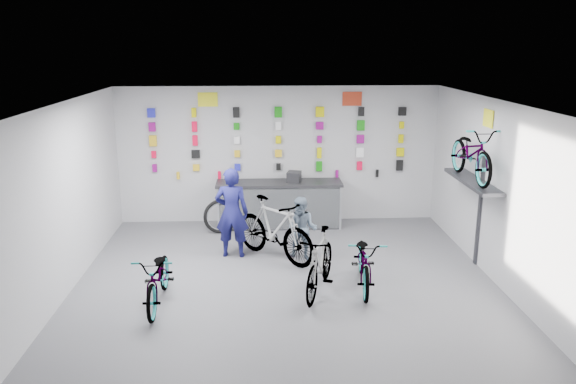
{
  "coord_description": "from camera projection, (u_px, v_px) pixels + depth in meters",
  "views": [
    {
      "loc": [
        -0.42,
        -8.14,
        3.9
      ],
      "look_at": [
        0.08,
        1.4,
        1.35
      ],
      "focal_mm": 35.0,
      "sensor_mm": 36.0,
      "label": 1
    }
  ],
  "objects": [
    {
      "name": "sign_right",
      "position": [
        352.0,
        99.0,
        12.1
      ],
      "size": [
        0.42,
        0.02,
        0.3
      ],
      "primitive_type": "cube",
      "color": "#BE381E",
      "rests_on": "wall_back"
    },
    {
      "name": "wall_left",
      "position": [
        52.0,
        210.0,
        8.32
      ],
      "size": [
        0.0,
        8.0,
        8.0
      ],
      "primitive_type": "plane",
      "rotation": [
        1.57,
        0.0,
        1.57
      ],
      "color": "silver",
      "rests_on": "floor"
    },
    {
      "name": "wall_front",
      "position": [
        312.0,
        343.0,
        4.63
      ],
      "size": [
        7.0,
        0.0,
        7.0
      ],
      "primitive_type": "plane",
      "rotation": [
        -1.57,
        0.0,
        0.0
      ],
      "color": "silver",
      "rests_on": "floor"
    },
    {
      "name": "counter",
      "position": [
        279.0,
        205.0,
        12.17
      ],
      "size": [
        2.7,
        0.66,
        1.0
      ],
      "color": "black",
      "rests_on": "floor"
    },
    {
      "name": "ceiling",
      "position": [
        288.0,
        107.0,
        8.11
      ],
      "size": [
        8.0,
        8.0,
        0.0
      ],
      "primitive_type": "plane",
      "rotation": [
        3.14,
        0.0,
        0.0
      ],
      "color": "white",
      "rests_on": "wall_back"
    },
    {
      "name": "bike_center",
      "position": [
        320.0,
        262.0,
        8.92
      ],
      "size": [
        1.02,
        1.76,
        1.02
      ],
      "primitive_type": "imported",
      "rotation": [
        0.0,
        0.0,
        -0.34
      ],
      "color": "gray",
      "rests_on": "floor"
    },
    {
      "name": "wall_bracket",
      "position": [
        473.0,
        186.0,
        9.83
      ],
      "size": [
        0.39,
        1.9,
        2.0
      ],
      "color": "#333338",
      "rests_on": "wall_right"
    },
    {
      "name": "sign_left",
      "position": [
        208.0,
        100.0,
        11.94
      ],
      "size": [
        0.42,
        0.02,
        0.3
      ],
      "primitive_type": "cube",
      "color": "#FCFA24",
      "rests_on": "wall_back"
    },
    {
      "name": "bike_left",
      "position": [
        159.0,
        278.0,
        8.52
      ],
      "size": [
        0.58,
        1.67,
        0.88
      ],
      "primitive_type": "imported",
      "rotation": [
        0.0,
        0.0,
        -0.0
      ],
      "color": "gray",
      "rests_on": "floor"
    },
    {
      "name": "wall_back",
      "position": [
        278.0,
        155.0,
        12.35
      ],
      "size": [
        7.0,
        0.0,
        7.0
      ],
      "primitive_type": "plane",
      "rotation": [
        1.57,
        0.0,
        0.0
      ],
      "color": "silver",
      "rests_on": "floor"
    },
    {
      "name": "spare_wheel",
      "position": [
        221.0,
        216.0,
        11.78
      ],
      "size": [
        0.74,
        0.32,
        0.73
      ],
      "rotation": [
        0.0,
        0.0,
        0.25
      ],
      "color": "black",
      "rests_on": "floor"
    },
    {
      "name": "merch_wall",
      "position": [
        282.0,
        140.0,
        12.2
      ],
      "size": [
        5.57,
        0.08,
        1.56
      ],
      "color": "#880B72",
      "rests_on": "wall_back"
    },
    {
      "name": "bike_service",
      "position": [
        274.0,
        229.0,
        10.29
      ],
      "size": [
        1.73,
        1.79,
        1.17
      ],
      "primitive_type": "imported",
      "rotation": [
        0.0,
        0.0,
        0.76
      ],
      "color": "gray",
      "rests_on": "floor"
    },
    {
      "name": "customer",
      "position": [
        302.0,
        229.0,
        10.24
      ],
      "size": [
        0.7,
        0.62,
        1.2
      ],
      "primitive_type": "imported",
      "rotation": [
        0.0,
        0.0,
        -0.34
      ],
      "color": "slate",
      "rests_on": "floor"
    },
    {
      "name": "register",
      "position": [
        294.0,
        177.0,
        12.03
      ],
      "size": [
        0.34,
        0.36,
        0.22
      ],
      "primitive_type": "cube",
      "rotation": [
        0.0,
        0.0,
        -0.24
      ],
      "color": "black",
      "rests_on": "counter"
    },
    {
      "name": "clerk",
      "position": [
        232.0,
        213.0,
        10.38
      ],
      "size": [
        0.65,
        0.46,
        1.7
      ],
      "primitive_type": "imported",
      "rotation": [
        0.0,
        0.0,
        3.06
      ],
      "color": "#151552",
      "rests_on": "floor"
    },
    {
      "name": "bike_right",
      "position": [
        365.0,
        261.0,
        9.15
      ],
      "size": [
        0.79,
        1.77,
        0.9
      ],
      "primitive_type": "imported",
      "rotation": [
        0.0,
        0.0,
        -0.11
      ],
      "color": "gray",
      "rests_on": "floor"
    },
    {
      "name": "floor",
      "position": [
        288.0,
        297.0,
        8.88
      ],
      "size": [
        8.0,
        8.0,
        0.0
      ],
      "primitive_type": "plane",
      "color": "#515156",
      "rests_on": "ground"
    },
    {
      "name": "sign_side",
      "position": [
        488.0,
        118.0,
        9.53
      ],
      "size": [
        0.02,
        0.4,
        0.3
      ],
      "primitive_type": "cube",
      "color": "#FCFA24",
      "rests_on": "wall_right"
    },
    {
      "name": "bike_wall",
      "position": [
        472.0,
        153.0,
        9.67
      ],
      "size": [
        0.63,
        1.8,
        0.95
      ],
      "primitive_type": "imported",
      "color": "gray",
      "rests_on": "wall_bracket"
    },
    {
      "name": "wall_right",
      "position": [
        513.0,
        203.0,
        8.67
      ],
      "size": [
        0.0,
        8.0,
        8.0
      ],
      "primitive_type": "plane",
      "rotation": [
        1.57,
        0.0,
        -1.57
      ],
      "color": "silver",
      "rests_on": "floor"
    }
  ]
}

